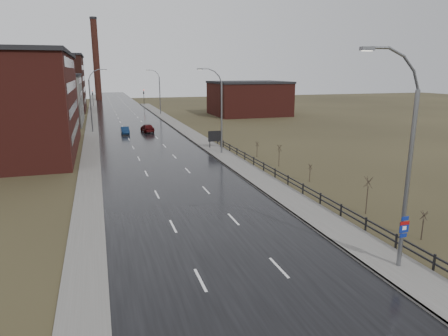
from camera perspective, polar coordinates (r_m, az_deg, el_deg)
ground at (r=19.62m, az=6.65°, el=-20.23°), size 320.00×320.00×0.00m
road at (r=75.88m, az=-12.18°, el=5.08°), size 14.00×300.00×0.06m
sidewalk_right at (r=53.25m, az=-0.23°, el=1.91°), size 3.20×180.00×0.18m
curb_right at (r=52.83m, az=-1.80°, el=1.80°), size 0.16×180.00×0.18m
sidewalk_left at (r=75.57m, az=-18.39°, el=4.68°), size 2.40×260.00×0.12m
warehouse_mid at (r=93.61m, az=-24.62°, el=8.95°), size 16.32×20.40×10.50m
warehouse_far at (r=123.87m, az=-25.48°, el=10.88°), size 26.52×24.48×15.50m
building_right at (r=103.90m, az=3.54°, el=9.93°), size 18.36×16.32×8.50m
smokestack at (r=164.85m, az=-17.81°, el=14.59°), size 2.70×2.70×30.70m
streetlight_main at (r=23.27m, az=24.40°, el=0.37°), size 3.91×0.29×12.11m
streetlight_right_mid at (r=53.31m, az=-0.66°, el=8.17°), size 3.36×0.28×11.35m
streetlight_left at (r=76.95m, az=-18.33°, el=9.17°), size 3.36×0.28×11.35m
streetlight_right_far at (r=106.03m, az=-9.33°, el=10.71°), size 3.36×0.28×11.35m
guardrail at (r=38.66m, az=9.59°, el=-1.85°), size 0.10×53.05×1.10m
shrub_b at (r=29.64m, az=26.54°, el=-7.26°), size 0.48×0.51×2.01m
shrub_c at (r=33.05m, az=19.80°, el=-3.54°), size 0.71×0.75×3.03m
shrub_d at (r=41.28m, az=12.18°, el=-0.60°), size 0.44×0.47×1.85m
shrub_e at (r=47.27m, az=7.88°, el=1.87°), size 0.61×0.65×2.59m
shrub_f at (r=52.26m, az=4.75°, el=2.75°), size 0.49×0.51×2.04m
billboard at (r=57.83m, az=-1.25°, el=4.50°), size 2.15×0.17×2.59m
traffic_light_left at (r=134.93m, az=-18.28°, el=10.27°), size 0.58×2.73×5.30m
traffic_light_right at (r=135.75m, az=-11.41°, el=10.70°), size 0.58×2.73×5.30m
car_near at (r=73.41m, az=-13.96°, el=5.19°), size 1.37×3.91×1.29m
car_far at (r=75.04m, az=-10.90°, el=5.62°), size 2.34×4.74×1.55m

